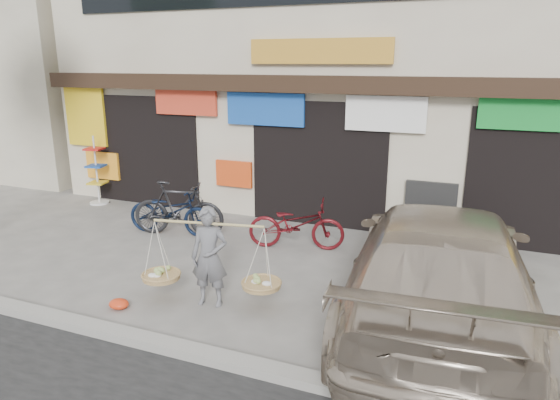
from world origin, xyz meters
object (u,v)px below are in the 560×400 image
at_px(bike_1, 178,208).
at_px(suv, 439,266).
at_px(street_vendor, 210,261).
at_px(bike_2, 296,224).
at_px(bike_0, 171,211).
at_px(display_rack, 97,177).

bearing_deg(bike_1, suv, -121.21).
xyz_separation_m(street_vendor, bike_1, (-2.14, 2.44, -0.11)).
xyz_separation_m(street_vendor, bike_2, (0.38, 2.64, -0.20)).
relative_size(bike_1, bike_2, 1.04).
bearing_deg(street_vendor, bike_0, 122.49).
relative_size(street_vendor, bike_1, 1.08).
relative_size(street_vendor, bike_2, 1.13).
bearing_deg(display_rack, suv, -19.37).
height_order(bike_1, bike_2, bike_1).
height_order(street_vendor, display_rack, display_rack).
bearing_deg(street_vendor, bike_1, 120.03).
xyz_separation_m(bike_1, suv, (5.29, -1.71, 0.25)).
xyz_separation_m(bike_1, bike_2, (2.52, 0.20, -0.09)).
relative_size(bike_1, suv, 0.33).
bearing_deg(display_rack, bike_2, -10.68).
distance_m(suv, display_rack, 9.04).
distance_m(street_vendor, suv, 3.23).
xyz_separation_m(suv, display_rack, (-8.52, 3.00, -0.13)).
xyz_separation_m(bike_0, suv, (5.47, -1.70, 0.33)).
xyz_separation_m(bike_0, bike_1, (0.18, 0.01, 0.08)).
bearing_deg(bike_2, bike_0, 80.30).
relative_size(street_vendor, suv, 0.35).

